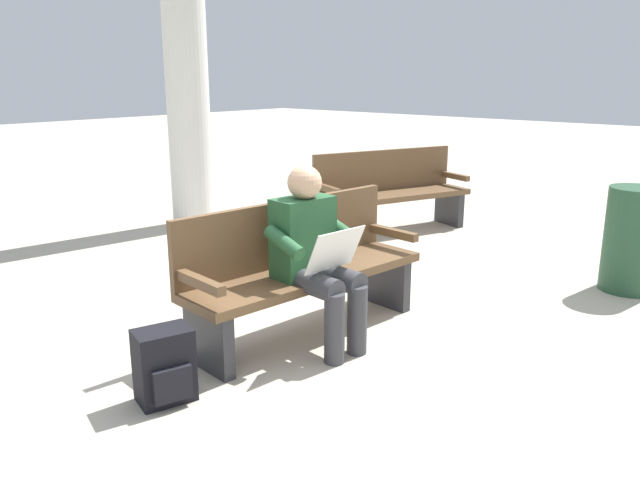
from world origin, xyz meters
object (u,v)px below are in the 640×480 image
trash_bin (632,240)px  support_pillar (186,67)px  bench_near (301,267)px  person_seated (315,253)px  bench_far (390,191)px  backpack (165,366)px

trash_bin → support_pillar: bearing=-78.5°
support_pillar → trash_bin: (-0.92, 4.55, -1.36)m
trash_bin → bench_near: bearing=-31.0°
bench_near → trash_bin: size_ratio=2.14×
person_seated → bench_far: 3.20m
backpack → bench_near: bearing=-174.7°
backpack → bench_far: 4.17m
support_pillar → bench_far: bearing=123.8°
bench_near → backpack: (1.20, 0.11, -0.26)m
bench_far → trash_bin: bearing=102.2°
bench_far → backpack: bearing=38.2°
bench_far → support_pillar: (1.28, -1.91, 1.33)m
bench_far → trash_bin: bench_far is taller
bench_far → support_pillar: support_pillar is taller
person_seated → support_pillar: size_ratio=0.33×
bench_far → person_seated: bearing=46.3°
backpack → trash_bin: trash_bin is taller
bench_near → backpack: bench_near is taller
person_seated → trash_bin: size_ratio=1.38×
support_pillar → trash_bin: size_ratio=4.18×
bench_near → support_pillar: size_ratio=0.51×
bench_near → backpack: size_ratio=4.47×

